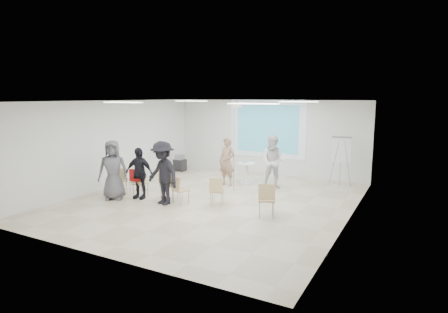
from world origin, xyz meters
The scene contains 30 objects.
floor centered at (0.00, 0.00, -0.05)m, with size 8.00×9.00×0.10m, color beige.
ceiling centered at (0.00, 0.00, 3.05)m, with size 8.00×9.00×0.10m, color white.
wall_back centered at (0.00, 4.55, 1.50)m, with size 8.00×0.10×3.00m, color silver.
wall_left centered at (-4.05, 0.00, 1.50)m, with size 0.10×9.00×3.00m, color silver.
wall_right centered at (4.05, 0.00, 1.50)m, with size 0.10×9.00×3.00m, color silver.
projection_halo centered at (0.00, 4.49, 1.85)m, with size 3.20×0.01×2.30m, color silver.
projection_image centered at (0.00, 4.47, 1.85)m, with size 2.60×0.01×1.90m, color teal.
pedestal_table centered at (-0.03, 2.59, 0.43)m, with size 0.69×0.69×0.78m.
player_left centered at (-0.51, 1.98, 0.98)m, with size 0.71×0.48×1.95m, color tan.
player_right centered at (1.06, 2.42, 1.02)m, with size 0.98×0.79×2.04m, color white.
controller_left centered at (-0.33, 2.23, 1.28)m, with size 0.04×0.13×0.04m, color silver.
controller_right centered at (0.88, 2.67, 1.38)m, with size 0.04×0.12×0.04m, color white.
chair_far_left centered at (-3.02, -0.58, 0.50)m, with size 0.52×0.54×0.85m.
chair_left_mid centered at (-2.23, -0.70, 0.50)m, with size 0.44×0.47×0.85m.
chair_left_inner centered at (-1.15, -0.63, 0.59)m, with size 0.57×0.60×1.00m.
chair_center centered at (-0.66, -0.77, 0.49)m, with size 0.50×0.52×0.83m.
chair_right_inner centered at (0.37, -0.35, 0.49)m, with size 0.50×0.52×0.83m.
chair_right_far centered at (2.07, -0.72, 0.55)m, with size 0.58×0.60×0.92m.
red_jacket centered at (-2.23, -0.85, 0.72)m, with size 0.39×0.09×0.38m, color #A01313.
laptop centered at (-1.17, -0.52, 0.54)m, with size 0.37×0.27×0.03m, color black.
audience_left centered at (-2.12, -0.80, 0.91)m, with size 1.06×0.64×1.83m, color black.
audience_mid centered at (-1.07, -0.97, 1.06)m, with size 1.37×0.75×2.12m, color black.
audience_outer centered at (-2.76, -1.25, 1.03)m, with size 1.00×0.66×2.05m, color #59595E.
flipchart_easel centered at (3.06, 3.72, 1.30)m, with size 0.75×0.58×1.77m.
av_cart centered at (-3.49, 3.35, 0.32)m, with size 0.47×0.38×0.70m.
ceiling_projector centered at (0.10, 1.49, 2.69)m, with size 0.30×0.25×3.00m.
fluor_panel_nw centered at (-2.00, 2.00, 2.97)m, with size 1.20×0.30×0.02m, color white.
fluor_panel_ne centered at (2.00, 2.00, 2.97)m, with size 1.20×0.30×0.02m, color white.
fluor_panel_sw centered at (-2.00, -1.50, 2.97)m, with size 1.20×0.30×0.02m, color white.
fluor_panel_se centered at (2.00, -1.50, 2.97)m, with size 1.20×0.30×0.02m, color white.
Camera 1 is at (5.52, -9.54, 3.14)m, focal length 30.00 mm.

